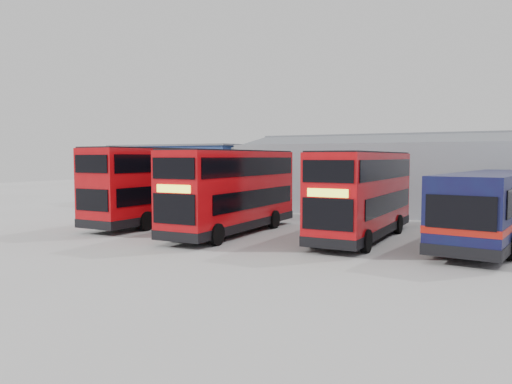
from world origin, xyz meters
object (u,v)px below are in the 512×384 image
Objects in this scene: single_decker_blue at (491,209)px; panel_van at (112,188)px; double_decker_left at (160,186)px; double_decker_right at (363,196)px; double_decker_centre at (233,192)px; office_block at (190,173)px; maintenance_shed at (452,177)px.

panel_van is (-30.66, 6.98, -0.31)m from single_decker_blue.
double_decker_right is (12.52, 0.30, -0.14)m from double_decker_left.
panel_van is (-18.36, 9.73, -0.86)m from double_decker_centre.
office_block reaches higher than double_decker_left.
double_decker_left reaches higher than panel_van.
maintenance_shed is at bearing 81.06° from double_decker_right.
single_decker_blue reaches higher than panel_van.
maintenance_shed reaches higher than double_decker_centre.
office_block is 1.13× the size of double_decker_left.
double_decker_left reaches higher than double_decker_right.
double_decker_centre is 12.62m from single_decker_blue.
double_decker_left is (7.22, -13.02, -0.29)m from office_block.
maintenance_shed is at bearing 59.80° from double_decker_centre.
double_decker_left is at bearing -134.51° from maintenance_shed.
office_block is at bearing 146.98° from double_decker_right.
panel_van is (-12.47, 8.51, -0.94)m from double_decker_left.
maintenance_shed reaches higher than double_decker_left.
double_decker_left reaches higher than double_decker_centre.
double_decker_centre is at bearing -118.66° from maintenance_shed.
double_decker_right reaches higher than panel_van.
office_block is 1.17× the size of double_decker_centre.
double_decker_right is at bearing -32.80° from office_block.
office_block reaches higher than double_decker_right.
office_block is at bearing -174.79° from maintenance_shed.
double_decker_centre reaches higher than double_decker_right.
double_decker_centre is 0.84× the size of single_decker_blue.
double_decker_left is 18.27m from single_decker_blue.
double_decker_left is at bearing -44.51° from panel_van.
single_decker_blue is at bearing -75.78° from maintenance_shed.
double_decker_right is (-2.26, -14.73, -0.45)m from maintenance_shed.
single_decker_blue is (25.42, -11.50, -0.92)m from office_block.
panel_van is at bearing -6.57° from single_decker_blue.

